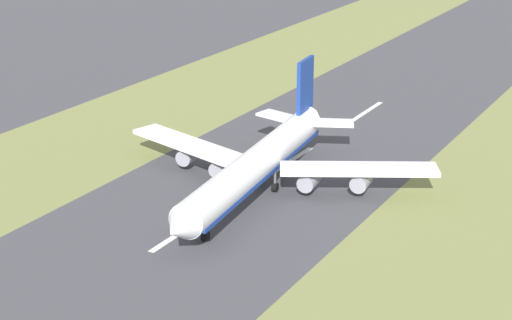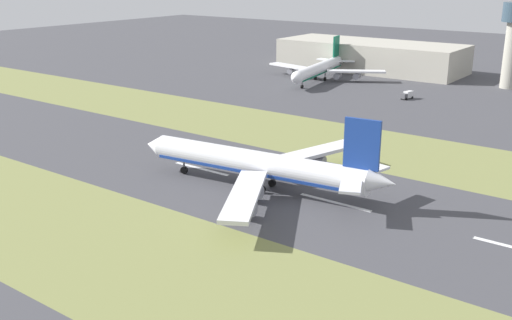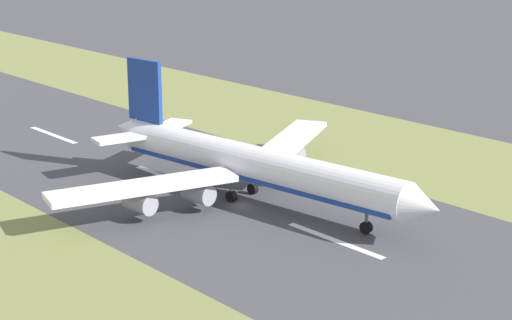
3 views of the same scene
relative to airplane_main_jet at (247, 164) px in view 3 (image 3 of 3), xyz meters
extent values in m
plane|color=#424247|center=(2.71, 1.66, -6.02)|extent=(800.00, 800.00, 0.00)
cube|color=olive|center=(-42.29, 1.66, -6.02)|extent=(40.00, 600.00, 0.01)
cube|color=silver|center=(2.71, -58.11, -6.01)|extent=(1.20, 18.00, 0.01)
cube|color=silver|center=(2.71, -18.11, -6.01)|extent=(1.20, 18.00, 0.01)
cube|color=silver|center=(2.71, 21.89, -6.01)|extent=(1.20, 18.00, 0.01)
cylinder|color=white|center=(-0.22, 1.89, 0.18)|extent=(12.47, 56.32, 6.00)
cone|color=white|center=(-3.77, 32.19, 0.18)|extent=(6.42, 5.65, 5.88)
cone|color=white|center=(3.38, -28.90, 0.98)|extent=(5.76, 6.55, 5.10)
cube|color=navy|center=(-0.22, 1.89, -1.47)|extent=(11.91, 54.06, 0.70)
cube|color=white|center=(-16.76, -7.31, -0.72)|extent=(28.32, 19.18, 0.90)
cube|color=white|center=(18.00, -3.24, -0.72)|extent=(29.55, 13.45, 0.90)
cylinder|color=#93939E|center=(-8.70, -3.13, -3.17)|extent=(3.74, 5.14, 3.20)
cylinder|color=#93939E|center=(-17.23, -7.65, -3.17)|extent=(3.74, 5.14, 3.20)
cylinder|color=#93939E|center=(9.18, -1.03, -3.17)|extent=(3.74, 5.14, 3.20)
cylinder|color=#93939E|center=(18.53, -3.46, -3.17)|extent=(3.74, 5.14, 3.20)
cube|color=navy|center=(2.80, -23.93, 8.68)|extent=(1.72, 8.04, 11.00)
cube|color=white|center=(-2.66, -24.57, 1.18)|extent=(10.92, 8.17, 0.60)
cube|color=white|center=(8.26, -23.29, 1.18)|extent=(10.67, 6.28, 0.60)
cylinder|color=#59595E|center=(-2.70, 23.03, -3.52)|extent=(0.50, 0.50, 3.20)
cylinder|color=black|center=(-2.70, 23.03, -5.12)|extent=(1.10, 1.89, 1.80)
cylinder|color=#59595E|center=(-2.46, -1.39, -3.52)|extent=(0.50, 0.50, 3.20)
cylinder|color=black|center=(-2.46, -1.39, -5.12)|extent=(1.10, 1.89, 1.80)
cylinder|color=#59595E|center=(2.71, -0.79, -3.52)|extent=(0.50, 0.50, 3.20)
cylinder|color=black|center=(2.71, -0.79, -5.12)|extent=(1.10, 1.89, 1.80)
camera|label=1|loc=(-73.12, 129.53, 55.18)|focal=60.00mm
camera|label=2|loc=(-108.89, -78.27, 44.37)|focal=42.00mm
camera|label=3|loc=(87.12, 98.54, 39.12)|focal=60.00mm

